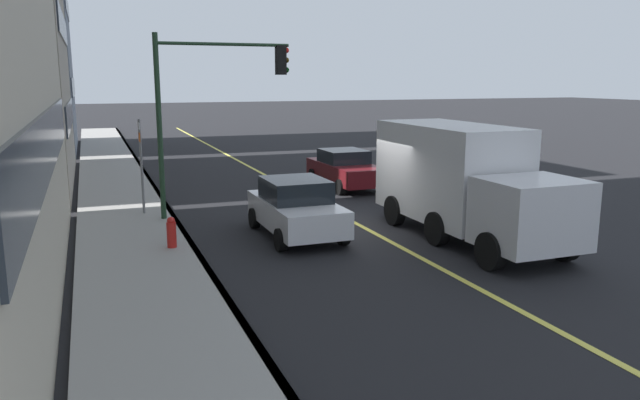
{
  "coord_description": "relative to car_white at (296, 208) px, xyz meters",
  "views": [
    {
      "loc": [
        -16.29,
        7.49,
        4.36
      ],
      "look_at": [
        -2.3,
        2.2,
        1.39
      ],
      "focal_mm": 34.46,
      "sensor_mm": 36.0,
      "label": 1
    }
  ],
  "objects": [
    {
      "name": "ground",
      "position": [
        0.36,
        -2.18,
        -0.81
      ],
      "size": [
        200.0,
        200.0,
        0.0
      ],
      "primitive_type": "plane",
      "color": "black"
    },
    {
      "name": "car_white",
      "position": [
        0.0,
        0.0,
        0.0
      ],
      "size": [
        4.04,
        1.95,
        1.62
      ],
      "color": "silver",
      "rests_on": "ground"
    },
    {
      "name": "curb_edge",
      "position": [
        0.36,
        2.98,
        -0.74
      ],
      "size": [
        80.0,
        0.16,
        0.15
      ],
      "primitive_type": "cube",
      "color": "slate",
      "rests_on": "ground"
    },
    {
      "name": "sidewalk_slab",
      "position": [
        0.36,
        4.35,
        -0.74
      ],
      "size": [
        80.0,
        2.9,
        0.15
      ],
      "primitive_type": "cube",
      "color": "gray",
      "rests_on": "ground"
    },
    {
      "name": "traffic_light_mast",
      "position": [
        2.9,
        1.72,
        3.09
      ],
      "size": [
        0.28,
        4.15,
        5.67
      ],
      "color": "#1E3823",
      "rests_on": "ground"
    },
    {
      "name": "street_sign_post",
      "position": [
        3.9,
        3.8,
        1.02
      ],
      "size": [
        0.6,
        0.08,
        3.12
      ],
      "color": "slate",
      "rests_on": "ground"
    },
    {
      "name": "lane_stripe_center",
      "position": [
        0.36,
        -2.18,
        -0.81
      ],
      "size": [
        80.0,
        0.16,
        0.01
      ],
      "primitive_type": "cube",
      "color": "#D8CC4C",
      "rests_on": "ground"
    },
    {
      "name": "car_maroon",
      "position": [
        6.85,
        -4.42,
        -0.06
      ],
      "size": [
        4.59,
        1.98,
        1.5
      ],
      "color": "#591116",
      "rests_on": "ground"
    },
    {
      "name": "fire_hydrant",
      "position": [
        -0.52,
        3.5,
        -0.35
      ],
      "size": [
        0.24,
        0.24,
        0.94
      ],
      "color": "red",
      "rests_on": "ground"
    },
    {
      "name": "truck_white",
      "position": [
        -1.75,
        -4.26,
        0.81
      ],
      "size": [
        6.94,
        2.42,
        3.09
      ],
      "color": "silver",
      "rests_on": "ground"
    }
  ]
}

